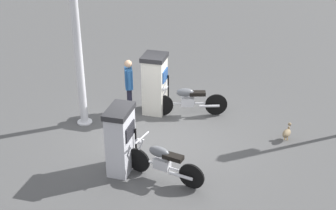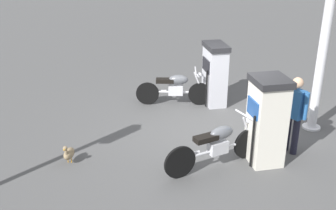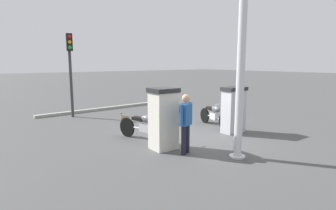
% 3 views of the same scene
% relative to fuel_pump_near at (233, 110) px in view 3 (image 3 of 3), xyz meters
% --- Properties ---
extents(ground_plane, '(120.00, 120.00, 0.00)m').
position_rel_fuel_pump_near_xyz_m(ground_plane, '(0.47, 1.47, -0.79)').
color(ground_plane, '#4C4C4C').
extents(fuel_pump_near, '(0.55, 0.86, 1.56)m').
position_rel_fuel_pump_near_xyz_m(fuel_pump_near, '(0.00, 0.00, 0.00)').
color(fuel_pump_near, silver).
rests_on(fuel_pump_near, ground).
extents(fuel_pump_far, '(0.68, 0.73, 1.69)m').
position_rel_fuel_pump_near_xyz_m(fuel_pump_far, '(-0.00, 2.94, 0.07)').
color(fuel_pump_far, silver).
rests_on(fuel_pump_far, ground).
extents(motorcycle_near_pump, '(1.86, 0.74, 0.93)m').
position_rel_fuel_pump_near_xyz_m(motorcycle_near_pump, '(0.98, -0.14, -0.32)').
color(motorcycle_near_pump, black).
rests_on(motorcycle_near_pump, ground).
extents(motorcycle_far_pump, '(2.05, 0.73, 0.95)m').
position_rel_fuel_pump_near_xyz_m(motorcycle_far_pump, '(0.94, 2.93, -0.31)').
color(motorcycle_far_pump, black).
rests_on(motorcycle_far_pump, ground).
extents(attendant_person, '(0.32, 0.56, 1.57)m').
position_rel_fuel_pump_near_xyz_m(attendant_person, '(-0.68, 2.72, 0.10)').
color(attendant_person, '#1E1E2D').
rests_on(attendant_person, ground).
extents(wandering_duck, '(0.29, 0.42, 0.43)m').
position_rel_fuel_pump_near_xyz_m(wandering_duck, '(3.62, 2.19, -0.58)').
color(wandering_duck, '#847051').
rests_on(wandering_duck, ground).
extents(roadside_traffic_light, '(0.39, 0.27, 3.56)m').
position_rel_fuel_pump_near_xyz_m(roadside_traffic_light, '(5.95, 3.47, 1.65)').
color(roadside_traffic_light, '#38383A').
rests_on(roadside_traffic_light, ground).
extents(canopy_support_pole, '(0.40, 0.40, 3.93)m').
position_rel_fuel_pump_near_xyz_m(canopy_support_pole, '(-1.68, 1.85, 1.10)').
color(canopy_support_pole, silver).
rests_on(canopy_support_pole, ground).
extents(road_edge_kerb, '(0.62, 6.88, 0.12)m').
position_rel_fuel_pump_near_xyz_m(road_edge_kerb, '(6.88, 1.47, -0.73)').
color(road_edge_kerb, '#9E9E93').
rests_on(road_edge_kerb, ground).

